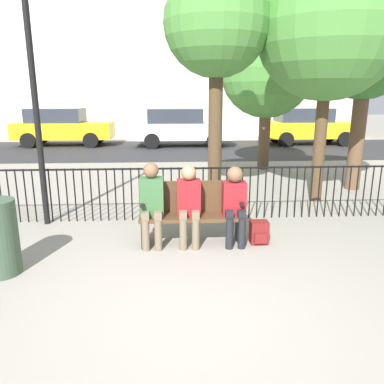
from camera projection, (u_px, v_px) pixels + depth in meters
The scene contains 16 objects.
ground_plane at pixel (202, 314), 3.82m from camera, with size 80.00×80.00×0.00m, color gray.
park_bench at pixel (192, 211), 5.59m from camera, with size 1.55×0.45×0.92m.
seated_person_0 at pixel (152, 200), 5.38m from camera, with size 0.34×0.39×1.24m.
seated_person_1 at pixel (189, 201), 5.42m from camera, with size 0.34×0.39×1.20m.
seated_person_2 at pixel (235, 201), 5.45m from camera, with size 0.34×0.39×1.17m.
backpack at pixel (259, 233), 5.60m from camera, with size 0.26×0.25×0.35m.
fence_railing at pixel (187, 189), 6.60m from camera, with size 9.01×0.03×0.95m.
tree_0 at pixel (366, 54), 8.19m from camera, with size 2.08×2.08×4.14m.
tree_1 at pixel (267, 71), 10.73m from camera, with size 2.71×2.71×4.22m.
tree_2 at pixel (330, 26), 7.11m from camera, with size 2.82×2.82×4.86m.
tree_3 at pixel (217, 26), 6.97m from camera, with size 2.01×2.01×4.48m.
lamp_post at pixel (31, 62), 5.85m from camera, with size 0.28×0.28×4.11m.
street_surface at pixel (178, 149), 15.42m from camera, with size 24.00×6.00×0.01m.
parked_car_0 at pixel (307, 126), 16.92m from camera, with size 4.20×1.94×1.62m.
parked_car_1 at pixel (180, 127), 16.29m from camera, with size 4.20×1.94×1.62m.
parked_car_2 at pixel (62, 126), 16.52m from camera, with size 4.20×1.94×1.62m.
Camera 1 is at (-0.30, -3.38, 2.16)m, focal length 35.00 mm.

